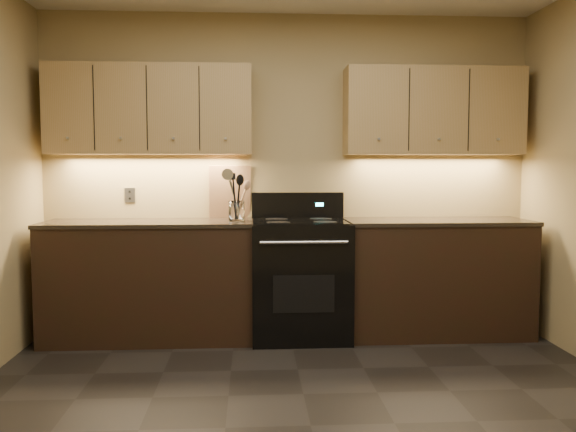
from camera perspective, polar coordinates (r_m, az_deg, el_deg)
The scene contains 15 objects.
floor at distance 3.37m, azimuth 2.14°, elevation -19.01°, with size 4.00×4.00×0.00m, color black.
wall_back at distance 5.08m, azimuth -0.03°, elevation 4.04°, with size 4.00×0.04×2.60m, color tan.
counter_left at distance 4.92m, azimuth -12.79°, elevation -5.87°, with size 1.62×0.62×0.93m.
counter_right at distance 5.07m, azimuth 13.66°, elevation -5.56°, with size 1.46×0.62×0.93m.
stove at distance 4.85m, azimuth 1.14°, elevation -5.75°, with size 0.76×0.68×1.14m.
upper_cab_left at distance 5.01m, azimuth -12.78°, elevation 9.65°, with size 1.60×0.30×0.70m, color #A28151.
upper_cab_right at distance 5.16m, azimuth 13.45°, elevation 9.48°, with size 1.44×0.30×0.70m, color #A28151.
outlet_plate at distance 5.17m, azimuth -14.58°, elevation 1.90°, with size 0.09×0.01×0.12m, color #B2B5BA.
utensil_crock at distance 4.79m, azimuth -4.84°, elevation 0.42°, with size 0.15×0.15×0.16m.
cutting_board at distance 5.05m, azimuth -5.46°, elevation 2.26°, with size 0.34×0.02×0.43m, color tan.
wooden_spoon at distance 4.78m, azimuth -5.06°, elevation 1.64°, with size 0.06×0.06×0.32m, color tan, non-canonical shape.
black_spoon at distance 4.80m, azimuth -4.84°, elevation 1.83°, with size 0.06×0.06×0.35m, color black, non-canonical shape.
black_turner at distance 4.75m, azimuth -4.88°, elevation 1.95°, with size 0.08×0.08×0.37m, color black, non-canonical shape.
steel_spatula at distance 4.78m, azimuth -4.62°, elevation 2.10°, with size 0.08×0.08×0.39m, color silver, non-canonical shape.
steel_skimmer at distance 4.77m, azimuth -4.52°, elevation 2.04°, with size 0.09×0.09×0.38m, color silver, non-canonical shape.
Camera 1 is at (-0.31, -3.07, 1.35)m, focal length 38.00 mm.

